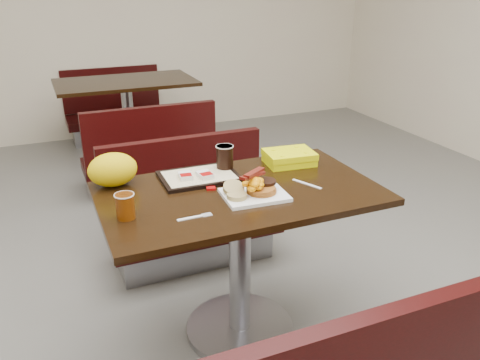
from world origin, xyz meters
name	(u,v)px	position (x,y,z in m)	size (l,w,h in m)	color
floor	(240,330)	(0.00, 0.00, 0.00)	(6.00, 7.00, 0.01)	slate
table_near	(240,264)	(0.00, 0.00, 0.38)	(1.20, 0.70, 0.75)	black
bench_near_n	(193,207)	(0.00, 0.70, 0.36)	(1.00, 0.46, 0.72)	black
table_far	(129,122)	(0.00, 2.60, 0.38)	(1.20, 0.70, 0.75)	black
bench_far_s	(147,146)	(0.00, 1.90, 0.36)	(1.00, 0.46, 0.72)	black
bench_far_n	(116,106)	(0.00, 3.30, 0.36)	(1.00, 0.46, 0.72)	black
platter	(254,195)	(0.03, -0.08, 0.76)	(0.26, 0.20, 0.02)	white
pancake_stack	(262,189)	(0.06, -0.08, 0.78)	(0.13, 0.13, 0.03)	#984C19
sausage_patty	(266,182)	(0.10, -0.06, 0.80)	(0.08, 0.08, 0.01)	black
scrambled_eggs	(255,183)	(0.03, -0.10, 0.82)	(0.09, 0.08, 0.05)	#F7A304
bacon_strips	(253,175)	(0.02, -0.08, 0.85)	(0.16, 0.07, 0.01)	#3F0704
muffin_bottom	(237,196)	(-0.05, -0.10, 0.77)	(0.08, 0.08, 0.02)	tan
muffin_top	(234,188)	(-0.05, -0.05, 0.79)	(0.09, 0.09, 0.02)	tan
coffee_cup_near	(125,206)	(-0.50, -0.07, 0.80)	(0.07, 0.07, 0.10)	#8F4105
fork	(190,218)	(-0.28, -0.17, 0.75)	(0.14, 0.03, 0.00)	white
knife	(307,184)	(0.30, -0.06, 0.75)	(0.15, 0.01, 0.00)	white
condiment_ketchup	(211,188)	(-0.11, 0.06, 0.75)	(0.04, 0.03, 0.01)	#8C0504
tray	(199,177)	(-0.12, 0.20, 0.76)	(0.35, 0.25, 0.02)	black
hashbrown_sleeve_left	(185,176)	(-0.19, 0.19, 0.78)	(0.06, 0.08, 0.02)	silver
hashbrown_sleeve_right	(205,175)	(-0.10, 0.16, 0.78)	(0.06, 0.08, 0.02)	silver
coffee_cup_far	(225,157)	(0.02, 0.24, 0.82)	(0.08, 0.08, 0.11)	black
clamshell	(289,158)	(0.35, 0.21, 0.78)	(0.23, 0.18, 0.06)	#D6D803
paper_bag	(113,170)	(-0.49, 0.27, 0.82)	(0.22, 0.16, 0.15)	yellow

